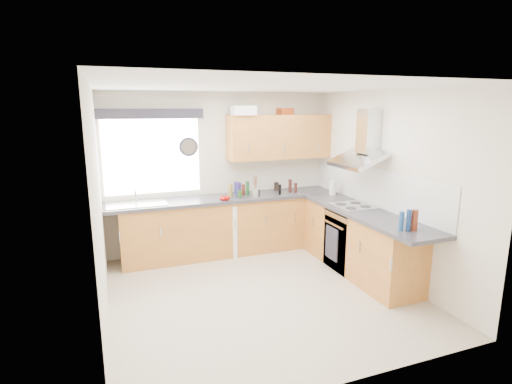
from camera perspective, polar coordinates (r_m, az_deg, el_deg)
name	(u,v)px	position (r m, az deg, el deg)	size (l,w,h in m)	color
ground_plane	(261,293)	(5.14, 0.75, -14.19)	(3.60, 3.60, 0.00)	beige
ceiling	(262,86)	(4.62, 0.84, 14.85)	(3.60, 3.60, 0.02)	white
wall_back	(220,172)	(6.40, -5.10, 2.82)	(3.60, 0.02, 2.50)	silver
wall_front	(346,243)	(3.18, 12.80, -7.10)	(3.60, 0.02, 2.50)	silver
wall_left	(99,209)	(4.42, -21.53, -2.23)	(0.02, 3.60, 2.50)	silver
wall_right	(386,185)	(5.62, 18.13, 0.96)	(0.02, 3.60, 2.50)	silver
window	(152,157)	(6.16, -14.61, 4.92)	(1.40, 0.02, 1.10)	white
window_blind	(151,114)	(6.03, -14.84, 10.78)	(1.50, 0.18, 0.14)	#23212B
splashback	(372,186)	(5.86, 16.19, 0.82)	(0.01, 3.00, 0.54)	white
base_cab_back	(220,227)	(6.29, -5.12, -5.02)	(3.00, 0.58, 0.86)	#A8682B
base_cab_corner	(311,218)	(6.86, 7.90, -3.63)	(0.60, 0.60, 0.86)	#A8682B
base_cab_right	(358,242)	(5.78, 14.40, -6.96)	(0.58, 2.10, 0.86)	#A8682B
worktop_back	(226,199)	(6.19, -4.29, -0.93)	(3.60, 0.62, 0.05)	#302F35
worktop_right	(366,213)	(5.52, 15.45, -2.96)	(0.62, 2.42, 0.05)	#302F35
sink	(137,201)	(5.95, -16.67, -1.31)	(0.84, 0.46, 0.10)	silver
oven	(351,239)	(5.89, 13.48, -6.59)	(0.56, 0.58, 0.85)	black
hob_plate	(353,206)	(5.75, 13.72, -1.94)	(0.52, 0.52, 0.01)	silver
extractor_hood	(363,145)	(5.67, 14.99, 6.55)	(0.52, 0.78, 0.66)	silver
upper_cabinets	(280,137)	(6.50, 3.41, 7.86)	(1.70, 0.35, 0.70)	#A8682B
washing_machine	(217,229)	(6.30, -5.59, -5.24)	(0.56, 0.54, 0.81)	white
wall_clock	(189,147)	(6.22, -9.59, 6.37)	(0.29, 0.29, 0.04)	#23212B
casserole	(243,110)	(6.14, -1.80, 11.57)	(0.34, 0.25, 0.14)	white
storage_box	(285,111)	(6.62, 4.17, 11.41)	(0.22, 0.19, 0.10)	#B34216
utensil_pot	(255,193)	(6.16, -0.10, -0.09)	(0.09, 0.09, 0.13)	gray
kitchen_roll	(333,188)	(6.41, 10.90, 0.59)	(0.10, 0.10, 0.23)	white
tomato_cluster	(225,198)	(5.97, -4.48, -0.88)	(0.14, 0.14, 0.06)	#A20607
jar_0	(248,188)	(6.26, -1.22, 0.54)	(0.05, 0.05, 0.23)	#1A4A20
jar_1	(243,190)	(6.31, -1.83, 0.34)	(0.05, 0.05, 0.16)	#5B1F13
jar_2	(290,186)	(6.51, 4.89, 0.89)	(0.05, 0.05, 0.21)	#371613
jar_3	(230,191)	(6.16, -3.71, 0.22)	(0.07, 0.07, 0.20)	olive
jar_4	(276,186)	(6.64, 2.92, 0.80)	(0.08, 0.08, 0.14)	black
jar_5	(280,190)	(6.32, 3.43, 0.34)	(0.04, 0.04, 0.16)	black
jar_6	(240,194)	(6.09, -2.34, -0.30)	(0.07, 0.07, 0.12)	#1F4217
jar_7	(296,188)	(6.49, 5.67, 0.59)	(0.05, 0.05, 0.16)	#381814
jar_8	(236,188)	(6.42, -2.81, 0.63)	(0.07, 0.07, 0.19)	navy
jar_9	(239,190)	(6.12, -2.48, 0.28)	(0.07, 0.07, 0.23)	navy
jar_10	(259,193)	(6.20, 0.36, -0.12)	(0.04, 0.04, 0.11)	black
bottle_0	(409,222)	(4.88, 21.02, -4.02)	(0.07, 0.07, 0.16)	#B7A99C
bottle_1	(401,221)	(4.78, 20.06, -3.93)	(0.06, 0.06, 0.22)	navy
bottle_2	(409,220)	(4.79, 20.97, -3.79)	(0.05, 0.05, 0.25)	navy
bottle_3	(415,220)	(4.82, 21.73, -3.77)	(0.07, 0.07, 0.24)	maroon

